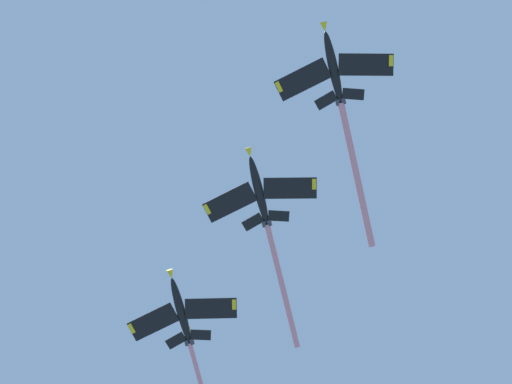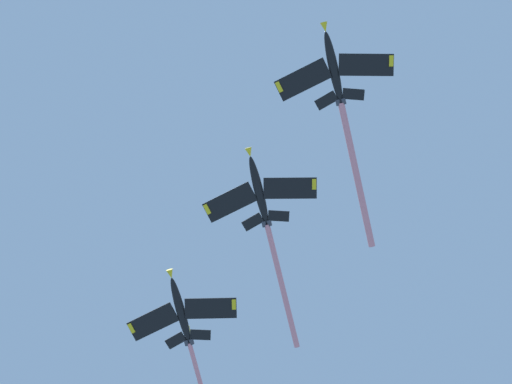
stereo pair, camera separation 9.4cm
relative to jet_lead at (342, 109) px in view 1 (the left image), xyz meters
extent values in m
ellipsoid|color=black|center=(-5.71, -3.29, 2.32)|extent=(11.00, 7.26, 5.25)
cone|color=yellow|center=(-11.19, -6.45, 4.54)|extent=(2.25, 1.99, 1.66)
ellipsoid|color=black|center=(-7.26, -4.18, 3.58)|extent=(3.05, 2.33, 1.77)
cube|color=black|center=(-2.44, -7.52, 1.97)|extent=(8.74, 8.88, 1.38)
cube|color=yellow|center=(-0.12, -10.91, 1.98)|extent=(1.74, 1.71, 0.71)
cube|color=black|center=(-7.73, 1.66, 1.97)|extent=(5.80, 9.61, 1.38)
cube|color=yellow|center=(-9.50, 5.38, 1.98)|extent=(1.86, 1.15, 0.71)
cube|color=black|center=(-0.49, -2.91, 0.67)|extent=(3.85, 3.71, 0.75)
cube|color=black|center=(-2.76, 1.04, 0.67)|extent=(2.46, 3.88, 0.75)
cube|color=yellow|center=(-1.39, -0.80, 2.06)|extent=(2.85, 1.75, 3.44)
cylinder|color=#38383D|center=(-0.77, -0.96, 0.31)|extent=(1.45, 1.30, 1.09)
cylinder|color=#38383D|center=(-1.22, -0.19, 0.31)|extent=(1.45, 1.30, 1.09)
cylinder|color=pink|center=(9.16, 5.27, -3.79)|extent=(20.85, 12.64, 9.11)
ellipsoid|color=black|center=(0.44, 19.45, -2.37)|extent=(11.14, 7.15, 4.93)
cone|color=yellow|center=(-5.14, 16.35, -0.35)|extent=(2.23, 1.97, 1.63)
ellipsoid|color=black|center=(-1.15, 18.57, -1.17)|extent=(3.06, 2.30, 1.70)
cube|color=black|center=(3.65, 15.17, -2.71)|extent=(8.69, 8.96, 1.28)
cube|color=yellow|center=(5.92, 11.74, -2.69)|extent=(1.76, 1.71, 0.66)
cube|color=black|center=(-1.49, 24.44, -2.71)|extent=(5.71, 9.60, 1.28)
cube|color=yellow|center=(-3.20, 28.18, -2.69)|extent=(1.87, 1.13, 0.66)
cube|color=black|center=(5.72, 19.77, -3.89)|extent=(3.84, 3.74, 0.70)
cube|color=black|center=(3.50, 23.76, -3.89)|extent=(2.42, 3.87, 0.70)
cube|color=yellow|center=(4.81, 21.88, -2.49)|extent=(2.83, 1.68, 3.39)
cylinder|color=#38383D|center=(5.47, 21.72, -4.22)|extent=(1.43, 1.28, 1.06)
cylinder|color=#38383D|center=(5.03, 22.51, -4.22)|extent=(1.43, 1.28, 1.06)
cylinder|color=pink|center=(14.63, 27.32, -7.63)|extent=(19.15, 11.20, 7.60)
ellipsoid|color=black|center=(5.92, 43.44, -7.92)|extent=(11.18, 6.99, 5.05)
cone|color=yellow|center=(0.31, 40.43, -5.82)|extent=(2.24, 1.95, 1.64)
ellipsoid|color=black|center=(4.33, 42.59, -6.70)|extent=(3.06, 2.27, 1.73)
cube|color=black|center=(9.06, 39.11, -8.27)|extent=(8.62, 9.01, 1.32)
cube|color=yellow|center=(11.28, 35.65, -8.25)|extent=(1.76, 1.69, 0.68)
cube|color=black|center=(4.06, 48.46, -8.27)|extent=(5.58, 9.58, 1.32)
cube|color=yellow|center=(2.40, 52.22, -8.25)|extent=(1.87, 1.11, 0.68)
cube|color=black|center=(11.18, 43.67, -9.49)|extent=(3.82, 3.76, 0.72)
cube|color=black|center=(9.03, 47.69, -9.49)|extent=(2.37, 3.85, 0.72)
cube|color=yellow|center=(10.32, 45.80, -8.10)|extent=(2.87, 1.65, 3.41)
cylinder|color=#38383D|center=(10.96, 45.63, -9.83)|extent=(1.44, 1.27, 1.07)
cylinder|color=#38383D|center=(10.53, 46.42, -9.83)|extent=(1.44, 1.27, 1.07)
camera|label=1|loc=(-38.20, -16.71, -118.23)|focal=52.70mm
camera|label=2|loc=(-38.26, -16.64, -118.23)|focal=52.70mm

